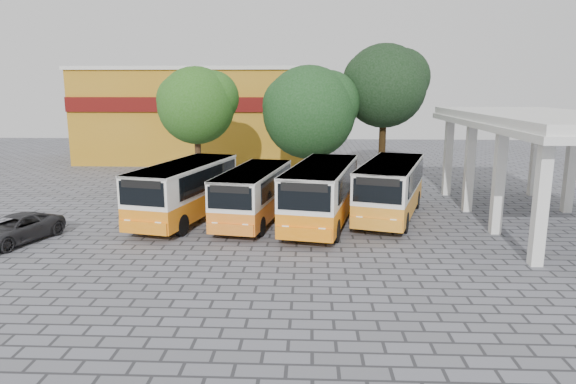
{
  "coord_description": "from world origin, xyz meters",
  "views": [
    {
      "loc": [
        -0.74,
        -21.37,
        6.64
      ],
      "look_at": [
        -1.78,
        3.59,
        1.5
      ],
      "focal_mm": 32.0,
      "sensor_mm": 36.0,
      "label": 1
    }
  ],
  "objects_px": {
    "bus_centre_right": "(322,191)",
    "bus_far_right": "(391,186)",
    "bus_centre_left": "(254,192)",
    "bus_far_left": "(185,188)",
    "parked_car": "(15,229)"
  },
  "relations": [
    {
      "from": "bus_centre_right",
      "to": "parked_car",
      "type": "xyz_separation_m",
      "value": [
        -13.33,
        -3.42,
        -1.12
      ]
    },
    {
      "from": "bus_far_right",
      "to": "parked_car",
      "type": "bearing_deg",
      "value": -146.46
    },
    {
      "from": "bus_far_left",
      "to": "parked_car",
      "type": "distance_m",
      "value": 7.75
    },
    {
      "from": "bus_centre_left",
      "to": "bus_far_right",
      "type": "bearing_deg",
      "value": 18.75
    },
    {
      "from": "bus_far_left",
      "to": "bus_centre_right",
      "type": "relative_size",
      "value": 0.98
    },
    {
      "from": "bus_centre_left",
      "to": "parked_car",
      "type": "relative_size",
      "value": 1.8
    },
    {
      "from": "bus_centre_left",
      "to": "bus_far_right",
      "type": "xyz_separation_m",
      "value": [
        6.9,
        1.08,
        0.14
      ]
    },
    {
      "from": "bus_centre_left",
      "to": "bus_far_right",
      "type": "height_order",
      "value": "bus_far_right"
    },
    {
      "from": "bus_far_left",
      "to": "bus_far_right",
      "type": "relative_size",
      "value": 0.99
    },
    {
      "from": "bus_centre_right",
      "to": "bus_far_right",
      "type": "distance_m",
      "value": 3.86
    },
    {
      "from": "bus_far_left",
      "to": "bus_centre_left",
      "type": "bearing_deg",
      "value": 9.99
    },
    {
      "from": "bus_centre_right",
      "to": "bus_far_left",
      "type": "bearing_deg",
      "value": -173.92
    },
    {
      "from": "bus_centre_left",
      "to": "bus_far_left",
      "type": "bearing_deg",
      "value": -173.4
    },
    {
      "from": "bus_centre_left",
      "to": "bus_far_right",
      "type": "distance_m",
      "value": 6.98
    },
    {
      "from": "bus_far_right",
      "to": "parked_car",
      "type": "distance_m",
      "value": 17.63
    }
  ]
}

